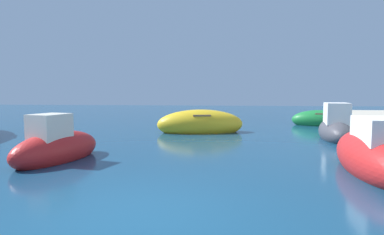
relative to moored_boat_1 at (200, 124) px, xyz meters
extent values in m
plane|color=navy|center=(-0.31, -10.56, -0.41)|extent=(80.00, 80.00, 0.00)
ellipsoid|color=gold|center=(0.00, 0.00, 0.00)|extent=(4.53, 2.48, 1.47)
cube|color=brown|center=(0.00, 0.00, 0.48)|extent=(1.11, 1.45, 0.08)
ellipsoid|color=#B21E1E|center=(4.93, -7.22, -0.04)|extent=(1.96, 4.29, 1.36)
cube|color=white|center=(4.89, -7.55, 0.68)|extent=(1.11, 1.73, 0.62)
ellipsoid|color=#197233|center=(6.93, 3.86, -0.08)|extent=(3.47, 2.00, 1.19)
cube|color=brown|center=(6.93, 3.86, 0.32)|extent=(0.87, 1.18, 0.08)
ellipsoid|color=#B21E1E|center=(-3.75, -6.71, -0.10)|extent=(2.05, 3.34, 1.11)
cube|color=beige|center=(-3.82, -6.95, 0.61)|extent=(1.07, 1.19, 0.75)
ellipsoid|color=#3F3F47|center=(5.89, -1.61, -0.10)|extent=(1.78, 3.42, 1.13)
cube|color=white|center=(5.85, -1.87, 0.70)|extent=(1.08, 1.34, 0.91)
camera|label=1|loc=(1.12, -15.36, 1.63)|focal=29.14mm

